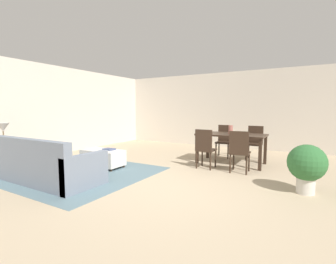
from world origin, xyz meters
TOP-DOWN VIEW (x-y plane):
  - ground_plane at (0.00, 0.00)m, footprint 10.80×10.80m
  - wall_back at (0.00, 5.00)m, footprint 9.00×0.12m
  - wall_left at (-4.50, 0.50)m, footprint 0.12×11.00m
  - area_rug at (-2.00, -0.20)m, footprint 3.00×2.80m
  - couch at (-2.06, -0.91)m, footprint 2.22×0.93m
  - ottoman_table at (-1.94, 0.45)m, footprint 1.02×0.52m
  - side_table at (-3.47, -0.96)m, footprint 0.40×0.40m
  - table_lamp at (-3.47, -0.96)m, footprint 0.26×0.26m
  - dining_table at (0.60, 2.37)m, footprint 1.65×0.88m
  - dining_chair_near_left at (0.22, 1.54)m, footprint 0.40×0.40m
  - dining_chair_near_right at (1.00, 1.54)m, footprint 0.42×0.42m
  - dining_chair_far_left at (0.18, 3.14)m, footprint 0.43×0.43m
  - dining_chair_far_right at (1.02, 3.20)m, footprint 0.40×0.40m
  - vase_centerpiece at (0.57, 2.39)m, footprint 0.10×0.10m
  - book_on_ottoman at (-1.81, 0.52)m, footprint 0.26×0.20m
  - potted_plant at (2.26, 0.82)m, footprint 0.60×0.60m

SIDE VIEW (x-z plane):
  - ground_plane at x=0.00m, z-range 0.00..0.00m
  - area_rug at x=-2.00m, z-range 0.00..0.01m
  - ottoman_table at x=-1.94m, z-range 0.03..0.45m
  - couch at x=-2.06m, z-range -0.14..0.72m
  - book_on_ottoman at x=-1.81m, z-range 0.42..0.45m
  - side_table at x=-3.47m, z-range 0.16..0.72m
  - potted_plant at x=2.26m, z-range 0.07..0.89m
  - dining_chair_near_left at x=0.22m, z-range 0.06..0.98m
  - dining_chair_near_right at x=1.00m, z-range 0.06..0.98m
  - dining_chair_far_left at x=0.18m, z-range 0.06..0.98m
  - dining_chair_far_right at x=1.02m, z-range 0.06..0.98m
  - dining_table at x=0.60m, z-range 0.29..1.05m
  - vase_centerpiece at x=0.57m, z-range 0.76..0.97m
  - table_lamp at x=-3.47m, z-range 0.71..1.23m
  - wall_back at x=0.00m, z-range 0.00..2.70m
  - wall_left at x=-4.50m, z-range 0.00..2.70m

